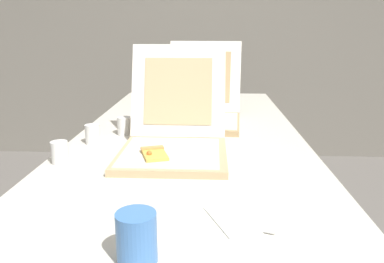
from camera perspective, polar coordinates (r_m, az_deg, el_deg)
name	(u,v)px	position (r m, az deg, el deg)	size (l,w,h in m)	color
wall_back	(201,11)	(3.48, 1.43, 17.60)	(10.00, 0.10, 2.60)	gray
table	(189,149)	(1.49, -0.50, -2.58)	(0.87, 2.02, 0.75)	silver
pizza_box_front	(173,139)	(1.26, -2.80, -1.12)	(0.35, 0.46, 0.35)	tan
pizza_box_middle	(201,111)	(1.68, 1.28, 3.09)	(0.38, 0.49, 0.34)	tan
cup_white_mid	(124,126)	(1.51, -10.10, 0.84)	(0.05, 0.05, 0.07)	white
cup_white_near_center	(93,134)	(1.42, -14.65, -0.38)	(0.05, 0.05, 0.07)	white
cup_white_near_left	(60,152)	(1.24, -19.17, -2.97)	(0.05, 0.05, 0.07)	white
cup_printed_front	(137,238)	(0.70, -8.28, -15.45)	(0.07, 0.07, 0.10)	#477FCC
napkin_pile	(248,217)	(0.87, 8.42, -12.50)	(0.19, 0.19, 0.01)	white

